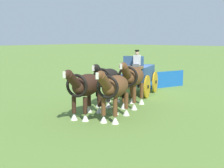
% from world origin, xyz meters
% --- Properties ---
extents(ground_plane, '(220.00, 220.00, 0.00)m').
position_xyz_m(ground_plane, '(0.00, 0.00, 0.00)').
color(ground_plane, olive).
extents(show_wagon, '(5.53, 2.65, 2.73)m').
position_xyz_m(show_wagon, '(0.14, 0.06, 1.17)').
color(show_wagon, '#2D4C7A').
rests_on(show_wagon, ground).
extents(draft_horse_rear_near, '(2.91, 1.53, 2.32)m').
position_xyz_m(draft_horse_rear_near, '(3.21, 1.82, 1.44)').
color(draft_horse_rear_near, brown).
rests_on(draft_horse_rear_near, ground).
extents(draft_horse_rear_off, '(2.95, 1.52, 2.20)m').
position_xyz_m(draft_horse_rear_off, '(3.64, 0.59, 1.33)').
color(draft_horse_rear_off, black).
rests_on(draft_horse_rear_off, ground).
extents(draft_horse_lead_near, '(3.03, 1.55, 2.21)m').
position_xyz_m(draft_horse_lead_near, '(5.67, 2.68, 1.34)').
color(draft_horse_lead_near, brown).
rests_on(draft_horse_lead_near, ground).
extents(draft_horse_lead_off, '(3.11, 1.59, 2.20)m').
position_xyz_m(draft_horse_lead_off, '(6.09, 1.45, 1.34)').
color(draft_horse_lead_off, '#331E14').
rests_on(draft_horse_lead_off, ground).
extents(sponsor_banner, '(3.07, 1.01, 1.10)m').
position_xyz_m(sponsor_banner, '(-3.33, -0.05, 0.55)').
color(sponsor_banner, '#1959B2').
rests_on(sponsor_banner, ground).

